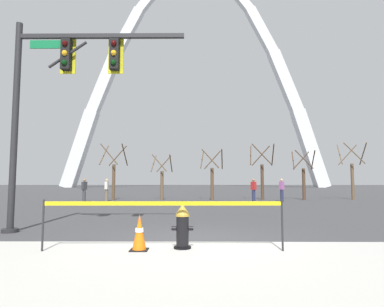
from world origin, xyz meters
name	(u,v)px	position (x,y,z in m)	size (l,w,h in m)	color
ground_plane	(193,241)	(0.00, 0.00, 0.00)	(240.00, 240.00, 0.00)	#3D3D3F
fire_hydrant	(182,226)	(-0.21, -0.87, 0.47)	(0.46, 0.48, 0.99)	black
caution_tape_barrier	(163,216)	(-0.60, -1.14, 0.70)	(4.88, 0.11, 1.04)	#232326
traffic_cone_by_hydrant	(139,233)	(-1.08, -1.08, 0.36)	(0.36, 0.36, 0.73)	black
traffic_signal_gantry	(56,88)	(-3.92, 1.28, 4.07)	(5.02, 0.44, 6.00)	#232326
monument_arch	(195,86)	(0.00, 67.68, 23.93)	(61.69, 2.88, 54.31)	silver
tree_far_left	(114,175)	(-6.15, 17.05, 1.88)	(1.95, 1.96, 4.24)	brown
tree_left_mid	(162,180)	(-2.47, 17.11, 1.53)	(1.60, 1.61, 3.45)	brown
tree_center_left	(212,178)	(1.34, 16.69, 1.69)	(1.76, 1.77, 3.79)	brown
tree_center_right	(262,175)	(5.22, 17.37, 1.89)	(1.96, 1.97, 4.25)	#473323
tree_right_mid	(304,178)	(8.37, 17.26, 1.67)	(1.74, 1.75, 3.76)	#473323
tree_far_right	(352,174)	(12.27, 17.64, 1.94)	(2.01, 2.02, 4.37)	brown
pedestrian_walking_left	(254,190)	(3.95, 13.96, 0.82)	(0.37, 0.39, 1.59)	#232847
pedestrian_standing_center	(84,190)	(-7.43, 14.24, 0.82)	(0.33, 0.39, 1.59)	#38383D
pedestrian_walking_right	(282,190)	(6.06, 14.88, 0.82)	(0.39, 0.37, 1.59)	#232847
pedestrian_near_trees	(107,190)	(-6.20, 15.31, 0.82)	(0.22, 0.35, 1.59)	brown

